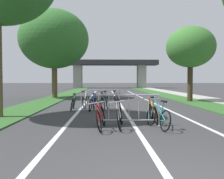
{
  "coord_description": "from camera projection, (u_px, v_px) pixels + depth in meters",
  "views": [
    {
      "loc": [
        -0.97,
        -3.06,
        1.5
      ],
      "look_at": [
        -0.46,
        14.28,
        0.85
      ],
      "focal_mm": 38.17,
      "sensor_mm": 36.0,
      "label": 1
    }
  ],
  "objects": [
    {
      "name": "crowd_barrier_second",
      "position": [
        100.0,
        99.0,
        12.53
      ],
      "size": [
        2.08,
        0.53,
        1.05
      ],
      "rotation": [
        0.0,
        0.0,
        0.04
      ],
      "color": "#ADADB2",
      "rests_on": "ground"
    },
    {
      "name": "bicycle_orange_4",
      "position": [
        153.0,
        112.0,
        8.55
      ],
      "size": [
        0.5,
        1.6,
        0.95
      ],
      "rotation": [
        0.0,
        0.0,
        -0.03
      ],
      "color": "black",
      "rests_on": "ground"
    },
    {
      "name": "bicycle_silver_6",
      "position": [
        86.0,
        101.0,
        13.11
      ],
      "size": [
        0.54,
        1.67,
        0.94
      ],
      "rotation": [
        0.0,
        0.0,
        -0.14
      ],
      "color": "black",
      "rests_on": "ground"
    },
    {
      "name": "grass_verge_right",
      "position": [
        162.0,
        94.0,
        25.56
      ],
      "size": [
        2.13,
        54.5,
        0.05
      ],
      "primitive_type": "cube",
      "color": "#2D5B26",
      "rests_on": "ground"
    },
    {
      "name": "bicycle_purple_8",
      "position": [
        117.0,
        103.0,
        12.1
      ],
      "size": [
        0.45,
        1.74,
        1.0
      ],
      "rotation": [
        0.0,
        0.0,
        3.23
      ],
      "color": "black",
      "rests_on": "ground"
    },
    {
      "name": "lane_stripe_left_lane",
      "position": [
        89.0,
        100.0,
        18.82
      ],
      "size": [
        0.14,
        31.53,
        0.01
      ],
      "primitive_type": "cube",
      "color": "silver",
      "rests_on": "ground"
    },
    {
      "name": "sidewalk_path_right",
      "position": [
        181.0,
        94.0,
        25.62
      ],
      "size": [
        2.0,
        54.5,
        0.08
      ],
      "primitive_type": "cube",
      "color": "#9E9B93",
      "rests_on": "ground"
    },
    {
      "name": "bicycle_teal_7",
      "position": [
        158.0,
        117.0,
        7.44
      ],
      "size": [
        0.52,
        1.6,
        0.95
      ],
      "rotation": [
        0.0,
        0.0,
        0.24
      ],
      "color": "black",
      "rests_on": "ground"
    },
    {
      "name": "tree_left_maple_mid",
      "position": [
        54.0,
        39.0,
        20.19
      ],
      "size": [
        5.86,
        5.86,
        7.51
      ],
      "color": "brown",
      "rests_on": "ground"
    },
    {
      "name": "lane_stripe_right_lane",
      "position": [
        146.0,
        99.0,
        18.95
      ],
      "size": [
        0.14,
        31.53,
        0.01
      ],
      "primitive_type": "cube",
      "color": "silver",
      "rests_on": "ground"
    },
    {
      "name": "bicycle_white_2",
      "position": [
        120.0,
        116.0,
        7.56
      ],
      "size": [
        0.56,
        1.68,
        0.91
      ],
      "rotation": [
        0.0,
        0.0,
        3.02
      ],
      "color": "black",
      "rests_on": "ground"
    },
    {
      "name": "bicycle_green_1",
      "position": [
        73.0,
        103.0,
        12.12
      ],
      "size": [
        0.43,
        1.61,
        0.89
      ],
      "rotation": [
        0.0,
        0.0,
        0.02
      ],
      "color": "black",
      "rests_on": "ground"
    },
    {
      "name": "crowd_barrier_nearest",
      "position": [
        129.0,
        110.0,
        7.94
      ],
      "size": [
        2.08,
        0.52,
        1.05
      ],
      "rotation": [
        0.0,
        0.0,
        -0.04
      ],
      "color": "#ADADB2",
      "rests_on": "ground"
    },
    {
      "name": "grass_verge_left",
      "position": [
        65.0,
        95.0,
        25.26
      ],
      "size": [
        2.13,
        54.5,
        0.05
      ],
      "primitive_type": "cube",
      "color": "#2D5B26",
      "rests_on": "ground"
    },
    {
      "name": "bicycle_blue_3",
      "position": [
        93.0,
        104.0,
        11.93
      ],
      "size": [
        0.57,
        1.61,
        0.89
      ],
      "rotation": [
        0.0,
        0.0,
        -0.14
      ],
      "color": "black",
      "rests_on": "ground"
    },
    {
      "name": "bicycle_red_0",
      "position": [
        101.0,
        117.0,
        7.37
      ],
      "size": [
        0.55,
        1.72,
        0.91
      ],
      "rotation": [
        0.0,
        0.0,
        3.04
      ],
      "color": "black",
      "rests_on": "ground"
    },
    {
      "name": "tree_right_pine_far",
      "position": [
        190.0,
        47.0,
        16.72
      ],
      "size": [
        3.4,
        3.4,
        5.32
      ],
      "color": "#3D2D1E",
      "rests_on": "ground"
    },
    {
      "name": "bicycle_black_5",
      "position": [
        105.0,
        103.0,
        12.12
      ],
      "size": [
        0.68,
        1.7,
        1.02
      ],
      "rotation": [
        0.0,
        0.0,
        2.91
      ],
      "color": "black",
      "rests_on": "ground"
    },
    {
      "name": "overpass_bridge",
      "position": [
        110.0,
        68.0,
        47.98
      ],
      "size": [
        19.16,
        3.58,
        5.6
      ],
      "color": "#2D2D30",
      "rests_on": "ground"
    },
    {
      "name": "lane_stripe_center",
      "position": [
        117.0,
        99.0,
        18.89
      ],
      "size": [
        0.14,
        31.53,
        0.01
      ],
      "primitive_type": "cube",
      "color": "silver",
      "rests_on": "ground"
    }
  ]
}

